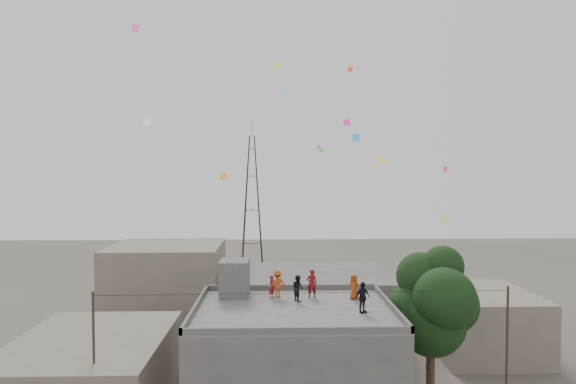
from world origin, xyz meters
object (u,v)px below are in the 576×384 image
at_px(stair_head_box, 235,278).
at_px(tree, 434,304).
at_px(transmission_tower, 252,203).
at_px(person_dark_adult, 362,297).
at_px(person_red_adult, 312,284).

bearing_deg(stair_head_box, tree, -10.74).
bearing_deg(transmission_tower, person_dark_adult, -79.82).
relative_size(transmission_tower, person_dark_adult, 13.16).
distance_m(person_red_adult, person_dark_adult, 3.70).
bearing_deg(tree, stair_head_box, 169.26).
xyz_separation_m(stair_head_box, person_dark_adult, (6.54, -3.45, -0.24)).
xyz_separation_m(person_red_adult, person_dark_adult, (2.26, -2.93, -0.02)).
bearing_deg(stair_head_box, person_dark_adult, -27.84).
bearing_deg(person_dark_adult, stair_head_box, 121.60).
relative_size(person_red_adult, person_dark_adult, 1.03).
xyz_separation_m(stair_head_box, person_red_adult, (4.28, -0.53, -0.22)).
distance_m(stair_head_box, tree, 10.80).
distance_m(stair_head_box, person_dark_adult, 7.40).
relative_size(tree, person_red_adult, 5.82).
height_order(tree, person_dark_adult, tree).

